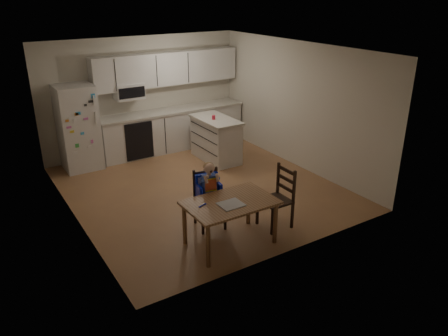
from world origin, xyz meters
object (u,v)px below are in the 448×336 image
Objects in this scene: kitchen_island at (216,139)px; red_cup at (214,117)px; refrigerator at (78,128)px; dining_table at (230,207)px; chair_side at (281,193)px; chair_booster at (208,188)px.

red_cup is at bearing -151.90° from kitchen_island.
refrigerator is 4.16m from dining_table.
red_cup is 0.09× the size of chair_side.
dining_table is at bearing -80.98° from chair_booster.
chair_side is (-0.54, -2.87, -0.42)m from red_cup.
refrigerator is at bearing -153.75° from chair_side.
refrigerator is 3.57m from chair_booster.
kitchen_island is at bearing -22.77° from refrigerator.
red_cup is 3.30m from dining_table.
red_cup is 0.08× the size of chair_booster.
kitchen_island is 1.17× the size of chair_booster.
kitchen_island is 3.35m from dining_table.
chair_booster is at bearing -123.52° from kitchen_island.
chair_booster is at bearing -122.67° from red_cup.
red_cup reaches higher than chair_side.
kitchen_island is 0.98× the size of dining_table.
red_cup is (2.48, -1.11, 0.10)m from refrigerator.
kitchen_island is at bearing 66.20° from chair_booster.
red_cup is 2.76m from chair_booster.
chair_side is (0.94, -0.56, -0.10)m from chair_booster.
chair_side is at bearing 2.99° from dining_table.
red_cup is at bearing 63.01° from dining_table.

